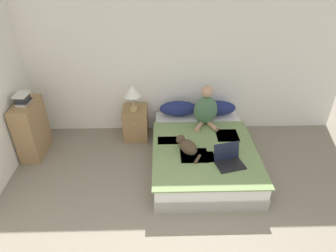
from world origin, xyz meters
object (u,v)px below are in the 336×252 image
at_px(laptop_open, 229,160).
at_px(cat_tabby, 187,146).
at_px(pillow_near, 178,109).
at_px(bookshelf, 31,129).
at_px(nightstand, 136,123).
at_px(bed, 203,154).
at_px(book_stack_top, 23,99).
at_px(table_lamp, 133,92).
at_px(person_sitting, 206,109).
at_px(pillow_far, 217,108).

bearing_deg(laptop_open, cat_tabby, 139.18).
distance_m(pillow_near, bookshelf, 2.34).
bearing_deg(nightstand, bed, -36.40).
xyz_separation_m(bed, pillow_near, (-0.32, 0.83, 0.32)).
bearing_deg(cat_tabby, bookshelf, 42.14).
relative_size(pillow_near, cat_tabby, 1.36).
bearing_deg(book_stack_top, bed, -7.96).
xyz_separation_m(laptop_open, book_stack_top, (-2.88, 0.84, 0.52)).
height_order(laptop_open, bookshelf, bookshelf).
distance_m(bed, nightstand, 1.30).
height_order(cat_tabby, table_lamp, table_lamp).
bearing_deg(table_lamp, bookshelf, -166.90).
height_order(bed, person_sitting, person_sitting).
distance_m(laptop_open, table_lamp, 1.84).
bearing_deg(table_lamp, bed, -34.39).
distance_m(pillow_near, table_lamp, 0.82).
xyz_separation_m(pillow_near, bookshelf, (-2.29, -0.47, -0.06)).
height_order(pillow_near, book_stack_top, book_stack_top).
bearing_deg(table_lamp, laptop_open, -41.88).
relative_size(laptop_open, table_lamp, 0.96).
relative_size(bed, bookshelf, 2.26).
distance_m(cat_tabby, table_lamp, 1.28).
bearing_deg(pillow_near, nightstand, -175.27).
xyz_separation_m(bed, table_lamp, (-1.06, 0.72, 0.67)).
relative_size(person_sitting, nightstand, 1.23).
bearing_deg(pillow_far, bed, -111.20).
height_order(table_lamp, book_stack_top, book_stack_top).
distance_m(laptop_open, nightstand, 1.82).
relative_size(bed, table_lamp, 4.55).
bearing_deg(bookshelf, person_sitting, 3.71).
relative_size(pillow_near, nightstand, 1.17).
bearing_deg(pillow_near, book_stack_top, -168.49).
relative_size(pillow_far, nightstand, 1.17).
relative_size(bookshelf, book_stack_top, 3.39).
height_order(cat_tabby, laptop_open, laptop_open).
relative_size(pillow_far, laptop_open, 1.51).
relative_size(pillow_far, book_stack_top, 2.45).
bearing_deg(table_lamp, pillow_near, 8.33).
height_order(person_sitting, bookshelf, person_sitting).
distance_m(bed, table_lamp, 1.45).
xyz_separation_m(pillow_far, bookshelf, (-2.93, -0.47, -0.06)).
bearing_deg(pillow_near, table_lamp, -171.67).
relative_size(bed, cat_tabby, 4.26).
height_order(person_sitting, laptop_open, person_sitting).
height_order(bed, nightstand, nightstand).
xyz_separation_m(pillow_near, book_stack_top, (-2.29, -0.47, 0.45)).
xyz_separation_m(nightstand, bookshelf, (-1.56, -0.41, 0.17)).
bearing_deg(bookshelf, table_lamp, 13.10).
xyz_separation_m(pillow_near, table_lamp, (-0.73, -0.11, 0.36)).
bearing_deg(book_stack_top, person_sitting, 3.65).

